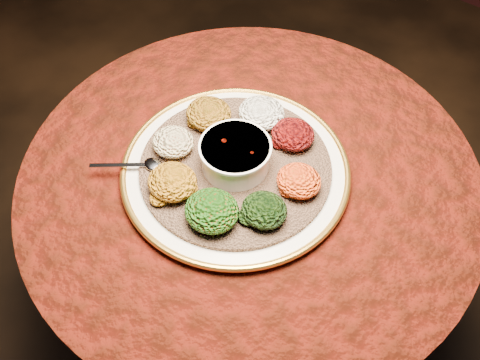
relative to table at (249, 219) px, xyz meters
The scene contains 13 objects.
table is the anchor object (origin of this frame).
platter 0.19m from the table, 131.33° to the right, with size 0.55×0.55×0.02m.
injera 0.21m from the table, 131.33° to the right, with size 0.39×0.39×0.01m, color #8A6045.
stew_bowl 0.24m from the table, 131.33° to the right, with size 0.14×0.14×0.06m.
spoon 0.30m from the table, 140.08° to the right, with size 0.13×0.10×0.01m.
portion_ayib 0.26m from the table, 115.46° to the left, with size 0.10×0.10×0.05m, color white.
portion_kitfo 0.25m from the table, 70.66° to the left, with size 0.09×0.09×0.04m, color black.
portion_tikil 0.25m from the table, ahead, with size 0.09×0.08×0.04m, color #CC6F11.
portion_gomen 0.26m from the table, 42.28° to the right, with size 0.09×0.08×0.04m, color black.
portion_mixveg 0.28m from the table, 81.21° to the right, with size 0.10×0.10×0.05m, color maroon.
portion_kik 0.28m from the table, 119.05° to the right, with size 0.10×0.09×0.05m, color #AC620F.
portion_timatim 0.28m from the table, 156.05° to the right, with size 0.09×0.08×0.04m, color maroon.
portion_shiro 0.27m from the table, 164.42° to the left, with size 0.10×0.09×0.05m, color #8C5110.
Camera 1 is at (0.40, -0.56, 1.61)m, focal length 40.00 mm.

